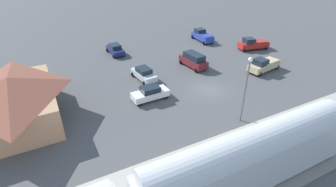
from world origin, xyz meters
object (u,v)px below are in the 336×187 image
at_px(sedan_white, 150,93).
at_px(light_pole_near_platform, 247,82).
at_px(station_building, 14,99).
at_px(pedestrian_on_platform, 322,104).
at_px(pedestrian_waiting_far, 305,114).
at_px(pickup_blue, 202,36).
at_px(sedan_silver, 144,74).
at_px(pickup_tan, 264,65).
at_px(suv_maroon, 193,60).
at_px(pickup_red, 253,44).
at_px(sedan_navy, 115,49).

relative_size(sedan_white, light_pole_near_platform, 0.62).
distance_m(station_building, pedestrian_on_platform, 33.14).
bearing_deg(station_building, pedestrian_waiting_far, -119.10).
xyz_separation_m(station_building, pickup_blue, (12.96, -32.32, -1.59)).
bearing_deg(pickup_blue, sedan_silver, 121.75).
distance_m(station_building, pedestrian_waiting_far, 30.37).
relative_size(pedestrian_waiting_far, pickup_tan, 0.30).
bearing_deg(suv_maroon, pickup_blue, -39.85).
bearing_deg(pickup_red, pickup_blue, 33.58).
bearing_deg(pickup_tan, pedestrian_on_platform, 166.65).
bearing_deg(pickup_red, sedan_white, 107.71).
bearing_deg(pickup_red, station_building, 97.26).
relative_size(pedestrian_waiting_far, sedan_navy, 0.37).
height_order(station_building, pedestrian_waiting_far, station_building).
relative_size(station_building, suv_maroon, 2.49).
distance_m(pedestrian_waiting_far, sedan_silver, 20.52).
xyz_separation_m(station_building, pedestrian_on_platform, (-14.28, -29.87, -1.34)).
relative_size(pedestrian_waiting_far, sedan_white, 0.38).
relative_size(sedan_navy, light_pole_near_platform, 0.63).
relative_size(pedestrian_on_platform, pedestrian_waiting_far, 1.00).
height_order(suv_maroon, light_pole_near_platform, light_pole_near_platform).
bearing_deg(sedan_white, pickup_red, -72.29).
height_order(pickup_red, sedan_navy, pickup_red).
xyz_separation_m(pickup_blue, light_pole_near_platform, (-24.16, 11.22, 3.61)).
height_order(pickup_blue, sedan_silver, pickup_blue).
xyz_separation_m(pedestrian_on_platform, suv_maroon, (17.44, 5.74, -0.13)).
bearing_deg(sedan_navy, pedestrian_waiting_far, -158.26).
bearing_deg(sedan_white, pedestrian_on_platform, -126.67).
distance_m(pickup_tan, light_pole_near_platform, 14.58).
height_order(pedestrian_on_platform, pickup_blue, pickup_blue).
xyz_separation_m(pedestrian_on_platform, pickup_blue, (27.25, -2.45, -0.25)).
bearing_deg(station_building, pickup_tan, -95.16).
xyz_separation_m(sedan_silver, light_pole_near_platform, (-13.88, -5.40, 3.76)).
relative_size(pedestrian_on_platform, pickup_tan, 0.30).
relative_size(station_building, pedestrian_waiting_far, 7.42).
bearing_deg(station_building, sedan_white, -100.62).
relative_size(station_building, sedan_navy, 2.77).
bearing_deg(pedestrian_on_platform, pickup_tan, -13.35).
distance_m(pickup_blue, pickup_red, 9.79).
height_order(pickup_tan, sedan_navy, pickup_tan).
bearing_deg(sedan_navy, light_pole_near_platform, -166.52).
xyz_separation_m(pickup_tan, sedan_silver, (5.62, 16.86, -0.15)).
height_order(pickup_blue, sedan_navy, pickup_blue).
height_order(pedestrian_on_platform, pickup_red, pickup_red).
distance_m(sedan_white, sedan_silver, 5.54).
height_order(sedan_white, suv_maroon, suv_maroon).
distance_m(pickup_blue, light_pole_near_platform, 26.88).
distance_m(suv_maroon, sedan_silver, 8.45).
height_order(station_building, pedestrian_on_platform, station_building).
relative_size(pedestrian_on_platform, sedan_silver, 0.37).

